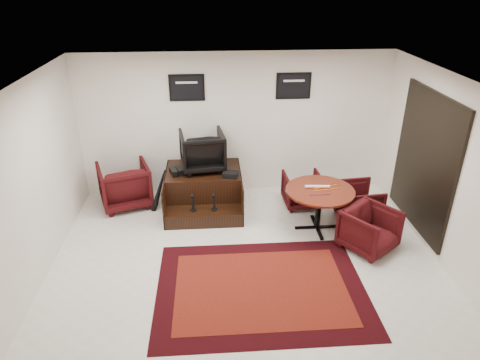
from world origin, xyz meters
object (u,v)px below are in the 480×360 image
table_chair_back (302,188)px  table_chair_window (359,200)px  shine_podium (204,190)px  table_chair_corner (370,228)px  meeting_table (320,194)px  shine_chair (202,149)px  armchair_side (124,183)px

table_chair_back → table_chair_window: bearing=145.7°
shine_podium → table_chair_window: (2.80, -0.65, 0.03)m
table_chair_back → table_chair_window: table_chair_window is taller
table_chair_corner → table_chair_window: bearing=45.8°
shine_podium → table_chair_back: 1.89m
shine_podium → table_chair_window: bearing=-13.1°
meeting_table → shine_chair: bearing=151.2°
table_chair_window → armchair_side: bearing=73.7°
shine_chair → armchair_side: (-1.51, 0.03, -0.67)m
shine_chair → meeting_table: 2.32m
armchair_side → table_chair_window: 4.39m
table_chair_window → shine_podium: bearing=71.5°
armchair_side → table_chair_corner: size_ratio=1.19×
shine_podium → table_chair_back: size_ratio=2.06×
armchair_side → meeting_table: 3.68m
table_chair_back → table_chair_window: 1.08m
shine_chair → table_chair_window: (2.80, -0.80, -0.76)m
table_chair_window → table_chair_back: bearing=52.7°
shine_chair → table_chair_corner: bearing=138.9°
armchair_side → table_chair_back: armchair_side is taller
shine_podium → table_chair_window: size_ratio=1.97×
meeting_table → shine_podium: bearing=154.5°
meeting_table → table_chair_corner: size_ratio=1.50×
armchair_side → meeting_table: bearing=143.4°
meeting_table → table_chair_window: 0.91m
shine_podium → table_chair_corner: (2.67, -1.60, 0.05)m
armchair_side → shine_podium: bearing=154.6°
table_chair_window → shine_chair: bearing=68.7°
table_chair_window → table_chair_corner: bearing=166.8°
armchair_side → table_chair_window: (4.31, -0.82, -0.09)m
table_chair_window → table_chair_corner: table_chair_corner is taller
shine_chair → armchair_side: size_ratio=0.87×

